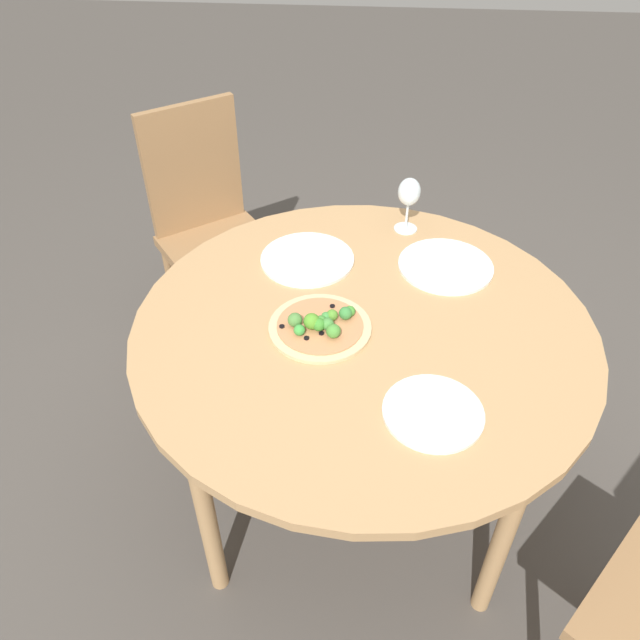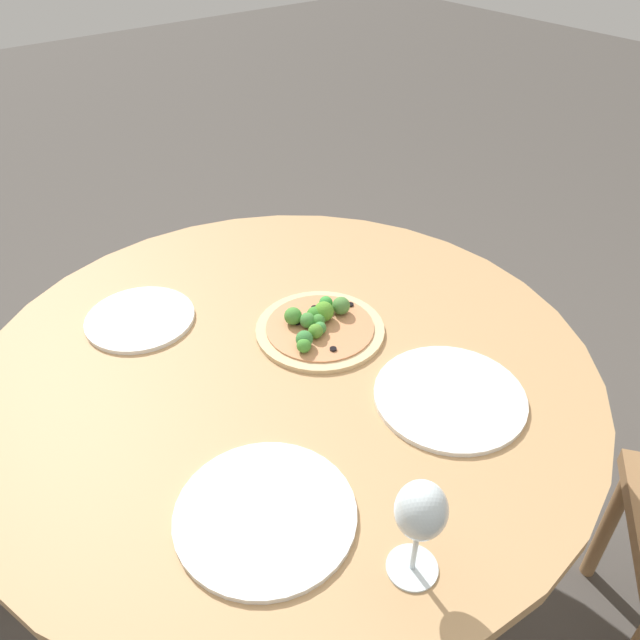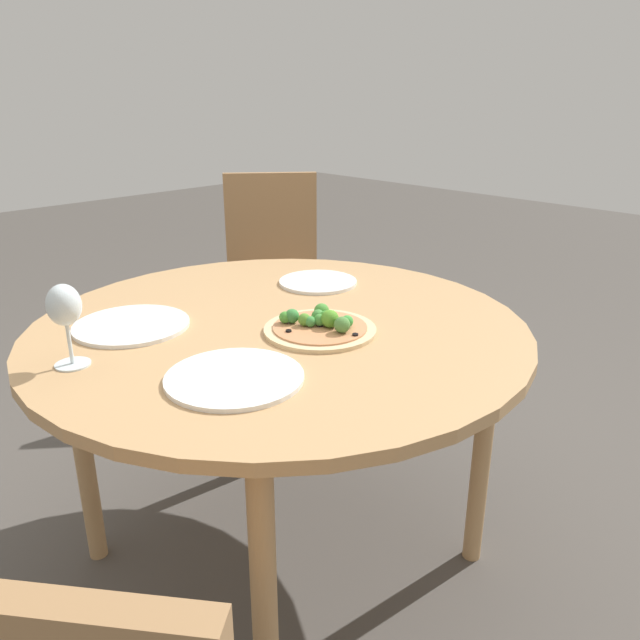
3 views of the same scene
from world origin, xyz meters
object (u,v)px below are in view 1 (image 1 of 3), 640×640
at_px(wine_glass, 409,194).
at_px(plate_side, 446,266).
at_px(chair, 211,224).
at_px(plate_far, 307,259).
at_px(pizza, 320,325).
at_px(plate_near, 433,412).

relative_size(wine_glass, plate_side, 0.64).
relative_size(chair, plate_side, 3.36).
relative_size(plate_far, plate_side, 1.00).
bearing_deg(plate_side, wine_glass, 29.79).
bearing_deg(pizza, chair, 31.12).
xyz_separation_m(plate_near, plate_side, (0.57, -0.07, 0.00)).
height_order(wine_glass, plate_far, wine_glass).
bearing_deg(plate_far, plate_near, -149.03).
height_order(pizza, plate_near, pizza).
bearing_deg(plate_side, chair, 58.35).
height_order(plate_near, plate_side, same).
distance_m(pizza, wine_glass, 0.57).
distance_m(chair, plate_side, 1.02).
height_order(pizza, wine_glass, wine_glass).
xyz_separation_m(chair, plate_side, (-0.52, -0.84, 0.23)).
xyz_separation_m(wine_glass, plate_side, (-0.20, -0.11, -0.12)).
height_order(wine_glass, plate_side, wine_glass).
distance_m(chair, plate_near, 1.36).
relative_size(pizza, plate_side, 0.97).
height_order(chair, plate_side, chair).
bearing_deg(plate_side, pizza, 131.75).
bearing_deg(plate_side, plate_near, 173.44).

